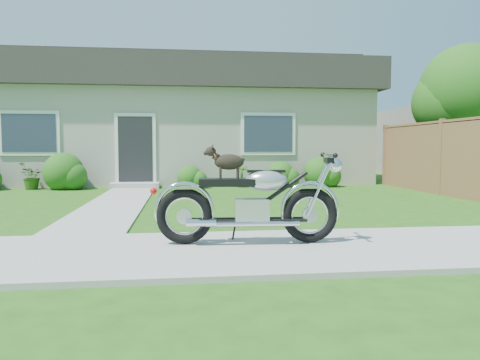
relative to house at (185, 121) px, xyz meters
name	(u,v)px	position (x,y,z in m)	size (l,w,h in m)	color
ground	(195,253)	(0.00, -11.99, -2.16)	(80.00, 80.00, 0.00)	#235114
sidewalk	(195,251)	(0.00, -11.99, -2.14)	(24.00, 2.20, 0.04)	#9E9B93
walkway	(118,202)	(-1.50, -6.99, -2.14)	(1.20, 8.00, 0.03)	#9E9B93
house	(185,121)	(0.00, 0.00, 0.00)	(12.60, 7.03, 4.50)	#A7A297
fence	(441,157)	(6.30, -6.24, -1.22)	(0.12, 6.62, 1.90)	olive
tree_near	(472,95)	(8.39, -4.23, 0.56)	(2.80, 2.77, 4.24)	#3D2B1C
tree_far	(479,103)	(10.56, -1.39, 0.62)	(2.85, 2.83, 4.33)	#3D2B1C
shrub_row	(154,174)	(-0.94, -3.49, -1.74)	(10.65, 1.13, 1.13)	#245817
potted_plant_left	(32,176)	(-4.34, -3.44, -1.78)	(0.68, 0.59, 0.76)	#2C5316
potted_plant_right	(242,177)	(1.63, -3.44, -1.84)	(0.36, 0.36, 0.64)	#2C5A18
motorcycle_with_dog	(251,201)	(0.68, -11.74, -1.61)	(2.22, 0.60, 1.16)	black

